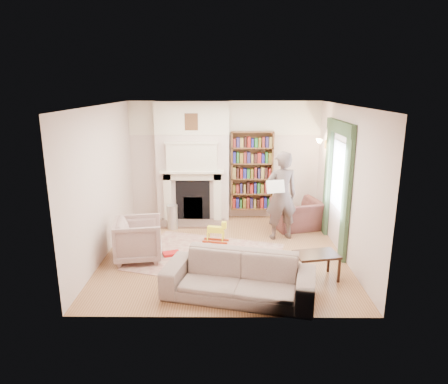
{
  "coord_description": "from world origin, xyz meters",
  "views": [
    {
      "loc": [
        0.06,
        -7.19,
        3.14
      ],
      "look_at": [
        0.0,
        0.25,
        1.15
      ],
      "focal_mm": 32.0,
      "sensor_mm": 36.0,
      "label": 1
    }
  ],
  "objects_px": {
    "sofa": "(239,277)",
    "paraffin_heater": "(172,217)",
    "rocking_horse": "(216,232)",
    "bookcase": "(252,171)",
    "armchair_left": "(139,239)",
    "coffee_table": "(316,266)",
    "man_reading": "(281,196)",
    "armchair_reading": "(297,215)"
  },
  "relations": [
    {
      "from": "coffee_table",
      "to": "paraffin_heater",
      "type": "height_order",
      "value": "paraffin_heater"
    },
    {
      "from": "bookcase",
      "to": "paraffin_heater",
      "type": "relative_size",
      "value": 3.36
    },
    {
      "from": "sofa",
      "to": "paraffin_heater",
      "type": "relative_size",
      "value": 4.13
    },
    {
      "from": "paraffin_heater",
      "to": "rocking_horse",
      "type": "distance_m",
      "value": 1.3
    },
    {
      "from": "rocking_horse",
      "to": "bookcase",
      "type": "bearing_deg",
      "value": 73.37
    },
    {
      "from": "armchair_reading",
      "to": "rocking_horse",
      "type": "distance_m",
      "value": 2.0
    },
    {
      "from": "paraffin_heater",
      "to": "armchair_reading",
      "type": "bearing_deg",
      "value": 0.73
    },
    {
      "from": "armchair_left",
      "to": "paraffin_heater",
      "type": "bearing_deg",
      "value": -23.81
    },
    {
      "from": "bookcase",
      "to": "man_reading",
      "type": "bearing_deg",
      "value": -68.45
    },
    {
      "from": "bookcase",
      "to": "rocking_horse",
      "type": "bearing_deg",
      "value": -117.11
    },
    {
      "from": "coffee_table",
      "to": "armchair_left",
      "type": "bearing_deg",
      "value": 154.59
    },
    {
      "from": "bookcase",
      "to": "paraffin_heater",
      "type": "distance_m",
      "value": 2.18
    },
    {
      "from": "armchair_left",
      "to": "man_reading",
      "type": "xyz_separation_m",
      "value": [
        2.76,
        1.07,
        0.54
      ]
    },
    {
      "from": "armchair_left",
      "to": "rocking_horse",
      "type": "xyz_separation_m",
      "value": [
        1.41,
        0.81,
        -0.16
      ]
    },
    {
      "from": "paraffin_heater",
      "to": "bookcase",
      "type": "bearing_deg",
      "value": 23.29
    },
    {
      "from": "armchair_left",
      "to": "sofa",
      "type": "height_order",
      "value": "armchair_left"
    },
    {
      "from": "rocking_horse",
      "to": "paraffin_heater",
      "type": "bearing_deg",
      "value": 150.93
    },
    {
      "from": "bookcase",
      "to": "coffee_table",
      "type": "xyz_separation_m",
      "value": [
        0.9,
        -3.19,
        -0.95
      ]
    },
    {
      "from": "armchair_left",
      "to": "man_reading",
      "type": "height_order",
      "value": "man_reading"
    },
    {
      "from": "rocking_horse",
      "to": "coffee_table",
      "type": "bearing_deg",
      "value": -32.13
    },
    {
      "from": "sofa",
      "to": "armchair_left",
      "type": "bearing_deg",
      "value": 155.79
    },
    {
      "from": "coffee_table",
      "to": "rocking_horse",
      "type": "relative_size",
      "value": 1.34
    },
    {
      "from": "coffee_table",
      "to": "rocking_horse",
      "type": "xyz_separation_m",
      "value": [
        -1.72,
        1.58,
        0.01
      ]
    },
    {
      "from": "paraffin_heater",
      "to": "man_reading",
      "type": "bearing_deg",
      "value": -13.47
    },
    {
      "from": "sofa",
      "to": "rocking_horse",
      "type": "xyz_separation_m",
      "value": [
        -0.41,
        2.19,
        -0.1
      ]
    },
    {
      "from": "man_reading",
      "to": "paraffin_heater",
      "type": "height_order",
      "value": "man_reading"
    },
    {
      "from": "armchair_left",
      "to": "coffee_table",
      "type": "height_order",
      "value": "armchair_left"
    },
    {
      "from": "bookcase",
      "to": "armchair_reading",
      "type": "height_order",
      "value": "bookcase"
    },
    {
      "from": "armchair_reading",
      "to": "coffee_table",
      "type": "xyz_separation_m",
      "value": [
        -0.09,
        -2.44,
        -0.1
      ]
    },
    {
      "from": "sofa",
      "to": "man_reading",
      "type": "bearing_deg",
      "value": 81.8
    },
    {
      "from": "sofa",
      "to": "paraffin_heater",
      "type": "distance_m",
      "value": 3.33
    },
    {
      "from": "bookcase",
      "to": "armchair_left",
      "type": "height_order",
      "value": "bookcase"
    },
    {
      "from": "armchair_reading",
      "to": "man_reading",
      "type": "xyz_separation_m",
      "value": [
        -0.45,
        -0.6,
        0.61
      ]
    },
    {
      "from": "bookcase",
      "to": "armchair_left",
      "type": "bearing_deg",
      "value": -132.66
    },
    {
      "from": "man_reading",
      "to": "sofa",
      "type": "bearing_deg",
      "value": 55.64
    },
    {
      "from": "sofa",
      "to": "paraffin_heater",
      "type": "xyz_separation_m",
      "value": [
        -1.41,
        3.01,
        -0.06
      ]
    },
    {
      "from": "armchair_left",
      "to": "man_reading",
      "type": "distance_m",
      "value": 3.01
    },
    {
      "from": "armchair_reading",
      "to": "bookcase",
      "type": "bearing_deg",
      "value": -53.68
    },
    {
      "from": "armchair_left",
      "to": "coffee_table",
      "type": "distance_m",
      "value": 3.22
    },
    {
      "from": "armchair_left",
      "to": "rocking_horse",
      "type": "relative_size",
      "value": 1.63
    },
    {
      "from": "sofa",
      "to": "armchair_reading",
      "type": "bearing_deg",
      "value": 78.31
    },
    {
      "from": "bookcase",
      "to": "sofa",
      "type": "bearing_deg",
      "value": -96.2
    }
  ]
}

